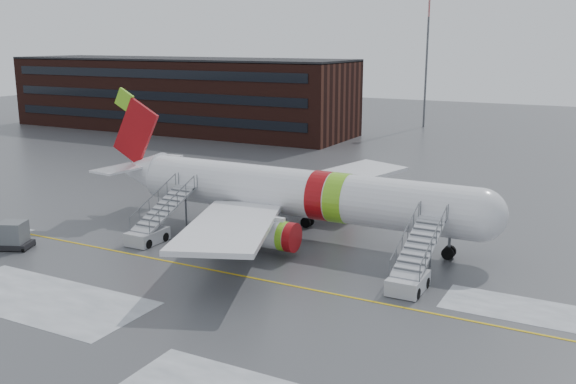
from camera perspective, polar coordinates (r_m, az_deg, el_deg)
The scene contains 8 objects.
ground at distance 45.28m, azimuth -6.36°, elevation -6.47°, with size 260.00×260.00×0.00m, color #494C4F.
airliner at distance 51.16m, azimuth 0.11°, elevation -0.06°, with size 35.03×32.97×11.18m.
airstair_fwd at distance 41.57m, azimuth 10.96°, elevation -6.91°, with size 2.05×7.70×3.48m.
airstair_aft at distance 51.13m, azimuth -11.88°, elevation -3.09°, with size 2.05×7.70×3.48m.
pushback_tug at distance 49.82m, azimuth -6.67°, elevation -3.83°, with size 2.86×2.47×1.46m.
uld_container at distance 52.40m, azimuth -23.25°, elevation -3.62°, with size 3.05×2.69×2.07m.
terminal_building at distance 113.94m, azimuth -9.74°, elevation 8.60°, with size 62.00×16.11×12.30m.
light_mast_far_n at distance 117.59m, azimuth 12.27°, elevation 12.36°, with size 1.20×1.20×24.25m.
Camera 1 is at (24.19, -35.09, 15.30)m, focal length 40.00 mm.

